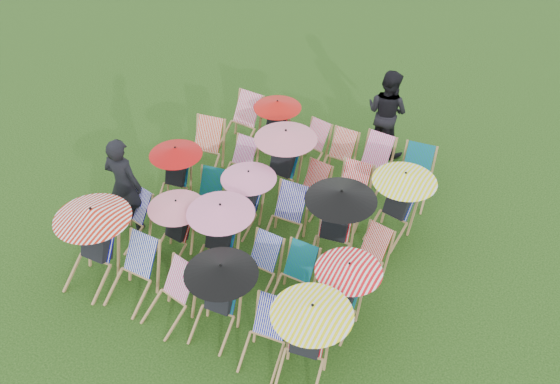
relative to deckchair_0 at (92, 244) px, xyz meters
The scene contains 33 objects.
ground 3.04m from the deckchair_0, 48.77° to the left, with size 100.00×100.00×0.00m, color black.
deckchair_0 is the anchor object (origin of this frame).
deckchair_1 0.82m from the deckchair_0, ahead, with size 0.66×0.92×0.99m.
deckchair_2 1.61m from the deckchair_0, ahead, with size 0.75×0.94×0.92m.
deckchair_3 2.36m from the deckchair_0, ahead, with size 1.10×1.17×1.31m.
deckchair_4 3.27m from the deckchair_0, ahead, with size 0.70×0.90×0.91m.
deckchair_5 3.88m from the deckchair_0, ahead, with size 1.15×1.24×1.36m.
deckchair_6 1.11m from the deckchair_0, 98.36° to the left, with size 0.73×0.91×0.88m.
deckchair_7 1.38m from the deckchair_0, 54.10° to the left, with size 0.97×1.03×1.15m.
deckchair_8 2.02m from the deckchair_0, 36.07° to the left, with size 1.12×1.18×1.33m.
deckchair_9 2.72m from the deckchair_0, 24.80° to the left, with size 0.61×0.83×0.88m.
deckchair_10 3.31m from the deckchair_0, 21.12° to the left, with size 0.59×0.83×0.89m.
deckchair_11 4.09m from the deckchair_0, 15.84° to the left, with size 1.02×1.06×1.21m.
deckchair_12 2.31m from the deckchair_0, 91.77° to the left, with size 0.99×1.07×1.18m.
deckchair_13 2.39m from the deckchair_0, 72.80° to the left, with size 0.68×0.84×0.83m.
deckchair_14 2.76m from the deckchair_0, 57.92° to the left, with size 0.99×1.05×1.18m.
deckchair_15 3.29m from the deckchair_0, 45.53° to the left, with size 0.70×0.93×0.97m.
deckchair_16 3.99m from the deckchair_0, 35.63° to the left, with size 1.20×1.30×1.42m.
deckchair_17 4.54m from the deckchair_0, 30.24° to the left, with size 0.66×0.83×0.82m.
deckchair_18 3.37m from the deckchair_0, 92.20° to the left, with size 0.82×1.03×1.02m.
deckchair_19 3.47m from the deckchair_0, 78.41° to the left, with size 0.58×0.80×0.85m.
deckchair_20 3.82m from the deckchair_0, 65.54° to the left, with size 1.18×1.24×1.40m.
deckchair_21 4.07m from the deckchair_0, 55.76° to the left, with size 0.64×0.83×0.84m.
deckchair_22 4.63m from the deckchair_0, 49.06° to the left, with size 0.69×0.93×0.96m.
deckchair_23 5.21m from the deckchair_0, 41.00° to the left, with size 1.12×1.20×1.33m.
deckchair_24 4.57m from the deckchair_0, 89.95° to the left, with size 0.72×0.98×1.03m.
deckchair_25 4.72m from the deckchair_0, 80.66° to the left, with size 0.99×1.03×1.17m.
deckchair_26 4.91m from the deckchair_0, 70.19° to the left, with size 0.69×0.87×0.86m.
deckchair_27 5.07m from the deckchair_0, 62.71° to the left, with size 0.60×0.83×0.89m.
deckchair_28 5.44m from the deckchair_0, 56.12° to the left, with size 0.70×0.95×0.99m.
deckchair_29 6.00m from the deckchair_0, 49.59° to the left, with size 0.75×0.98×0.99m.
person_left 1.34m from the deckchair_0, 105.76° to the left, with size 0.70×0.46×1.92m, color black.
person_rear 6.42m from the deckchair_0, 63.99° to the left, with size 0.92×0.72×1.89m, color black.
Camera 1 is at (4.22, -7.10, 7.80)m, focal length 40.00 mm.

